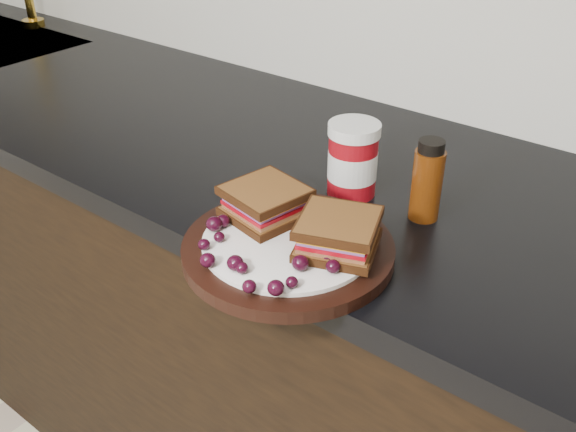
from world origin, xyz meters
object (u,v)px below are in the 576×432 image
object	(u,v)px
plate	(288,249)
sandwich_left	(265,202)
oil_bottle	(427,180)
condiment_jar	(353,159)

from	to	relation	value
plate	sandwich_left	size ratio (longest dim) A/B	2.85
sandwich_left	oil_bottle	distance (m)	0.23
plate	sandwich_left	distance (m)	0.08
plate	sandwich_left	bearing A→B (deg)	155.86
plate	oil_bottle	size ratio (longest dim) A/B	2.31
plate	condiment_jar	world-z (taller)	condiment_jar
sandwich_left	oil_bottle	xyz separation A→B (m)	(0.16, 0.17, 0.01)
condiment_jar	plate	bearing A→B (deg)	-82.42
plate	condiment_jar	size ratio (longest dim) A/B	2.43
sandwich_left	plate	bearing A→B (deg)	-12.75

